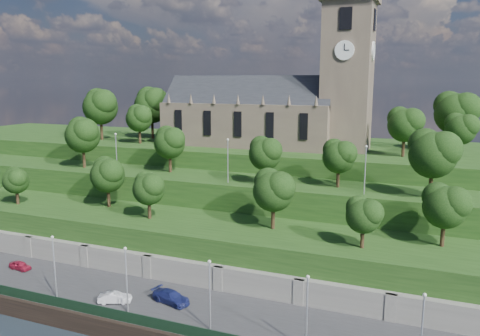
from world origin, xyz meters
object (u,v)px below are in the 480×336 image
at_px(car_middle, 115,298).
at_px(car_left, 20,265).
at_px(church, 274,106).
at_px(car_right, 171,297).

bearing_deg(car_middle, car_left, 55.87).
bearing_deg(church, car_left, -120.98).
relative_size(car_left, car_right, 0.69).
height_order(church, car_left, church).
relative_size(church, car_middle, 10.37).
xyz_separation_m(church, car_left, (-23.33, -38.86, -19.96)).
relative_size(car_middle, car_right, 0.78).
height_order(church, car_right, church).
distance_m(church, car_left, 49.52).
height_order(church, car_middle, church).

